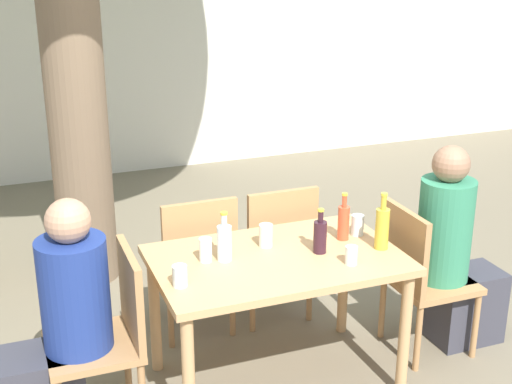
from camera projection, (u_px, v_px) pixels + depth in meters
name	position (u px, v px, depth m)	size (l,w,h in m)	color
ground_plane	(276.00, 380.00, 3.88)	(30.00, 30.00, 0.00)	#706651
cafe_building_wall	(121.00, 33.00, 6.89)	(10.00, 0.08, 2.80)	silver
dining_table_front	(277.00, 273.00, 3.67)	(1.27, 0.80, 0.74)	tan
patio_chair_0	(110.00, 329.00, 3.43)	(0.44, 0.44, 0.89)	#A87A4C
patio_chair_1	(419.00, 272.00, 4.01)	(0.44, 0.44, 0.89)	#A87A4C
patio_chair_2	(196.00, 258.00, 4.19)	(0.44, 0.44, 0.89)	#A87A4C
patio_chair_3	(276.00, 245.00, 4.36)	(0.44, 0.44, 0.89)	#A87A4C
person_seated_0	(59.00, 333.00, 3.34)	(0.56, 0.32, 1.19)	#383842
person_seated_1	(454.00, 259.00, 4.07)	(0.55, 0.30, 1.22)	#383842
wine_bottle_0	(320.00, 236.00, 3.65)	(0.07, 0.07, 0.24)	#331923
oil_cruet_1	(382.00, 227.00, 3.69)	(0.07, 0.07, 0.31)	gold
water_bottle_2	(224.00, 242.00, 3.56)	(0.07, 0.07, 0.26)	silver
soda_bottle_3	(344.00, 222.00, 3.81)	(0.06, 0.06, 0.26)	#DB4C2D
drinking_glass_0	(206.00, 250.00, 3.56)	(0.06, 0.06, 0.12)	white
drinking_glass_1	(351.00, 255.00, 3.54)	(0.06, 0.06, 0.10)	silver
drinking_glass_2	(266.00, 235.00, 3.74)	(0.07, 0.07, 0.12)	silver
drinking_glass_3	(180.00, 276.00, 3.31)	(0.07, 0.07, 0.10)	silver
drinking_glass_4	(358.00, 225.00, 3.88)	(0.07, 0.07, 0.11)	silver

